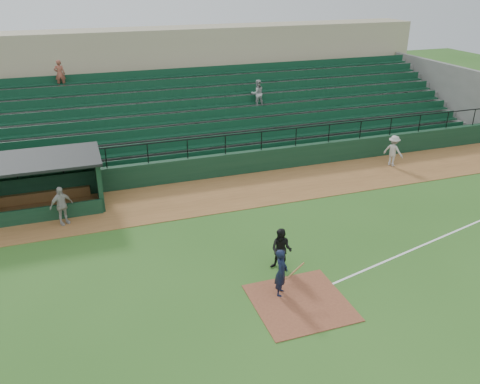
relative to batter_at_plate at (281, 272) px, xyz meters
name	(u,v)px	position (x,y,z in m)	size (l,w,h in m)	color
ground	(288,286)	(0.41, 0.34, -0.85)	(90.00, 90.00, 0.00)	#2B591D
warning_track	(220,194)	(0.41, 8.34, -0.83)	(40.00, 4.00, 0.03)	brown
home_plate_dirt	(300,302)	(0.41, -0.66, -0.83)	(3.00, 3.00, 0.03)	brown
foul_line	(453,232)	(8.41, 1.54, -0.84)	(18.00, 0.09, 0.01)	white
stadium_structure	(179,106)	(0.41, 16.80, 1.46)	(38.00, 13.08, 6.40)	black
batter_at_plate	(281,272)	(0.00, 0.00, 0.00)	(1.13, 0.74, 1.69)	black
umpire	(281,250)	(0.60, 1.36, -0.04)	(0.79, 0.62, 1.62)	black
runner	(393,151)	(10.53, 8.85, 0.04)	(1.11, 0.64, 1.72)	#ADA8A2
dugout_player_a	(61,206)	(-6.76, 7.57, 0.04)	(1.00, 0.42, 1.71)	#AAA59F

